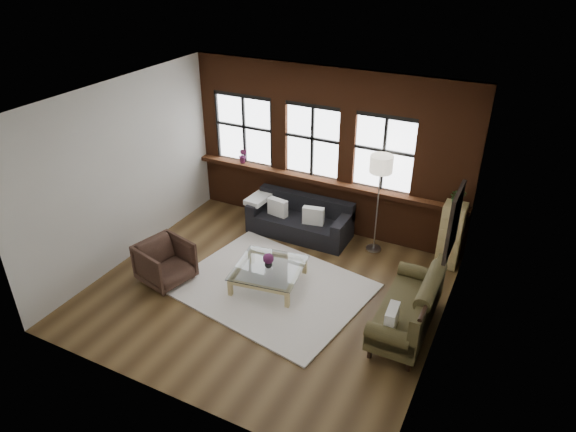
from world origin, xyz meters
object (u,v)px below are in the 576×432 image
at_px(coffee_table, 269,276).
at_px(drawer_chest, 451,235).
at_px(armchair, 165,263).
at_px(vase, 268,264).
at_px(dark_sofa, 300,218).
at_px(vintage_settee, 407,303).
at_px(floor_lamp, 378,201).

relative_size(coffee_table, drawer_chest, 0.91).
xyz_separation_m(armchair, vase, (1.61, 0.67, 0.06)).
relative_size(coffee_table, vase, 7.96).
bearing_deg(dark_sofa, vintage_settee, -34.70).
distance_m(vase, floor_lamp, 2.31).
relative_size(vintage_settee, vase, 13.32).
height_order(dark_sofa, drawer_chest, drawer_chest).
bearing_deg(armchair, coffee_table, -53.47).
bearing_deg(drawer_chest, dark_sofa, -175.20).
bearing_deg(coffee_table, drawer_chest, 37.75).
bearing_deg(vintage_settee, vase, 178.46).
height_order(vase, floor_lamp, floor_lamp).
height_order(dark_sofa, vintage_settee, vintage_settee).
bearing_deg(dark_sofa, coffee_table, -81.57).
height_order(armchair, drawer_chest, drawer_chest).
bearing_deg(floor_lamp, drawer_chest, 4.44).
bearing_deg(vintage_settee, dark_sofa, 145.30).
bearing_deg(floor_lamp, dark_sofa, -174.89).
height_order(dark_sofa, armchair, armchair).
xyz_separation_m(coffee_table, vase, (-0.00, -0.00, 0.25)).
bearing_deg(drawer_chest, coffee_table, -142.25).
xyz_separation_m(vase, drawer_chest, (2.55, 1.97, 0.18)).
distance_m(dark_sofa, vase, 1.76).
bearing_deg(floor_lamp, vintage_settee, -59.98).
distance_m(coffee_table, drawer_chest, 3.25).
height_order(dark_sofa, vase, dark_sofa).
distance_m(armchair, drawer_chest, 4.93).
bearing_deg(vase, coffee_table, 45.00).
distance_m(vintage_settee, floor_lamp, 2.29).
bearing_deg(floor_lamp, coffee_table, -123.24).
height_order(armchair, vase, armchair).
xyz_separation_m(dark_sofa, armchair, (-1.36, -2.40, 0.01)).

